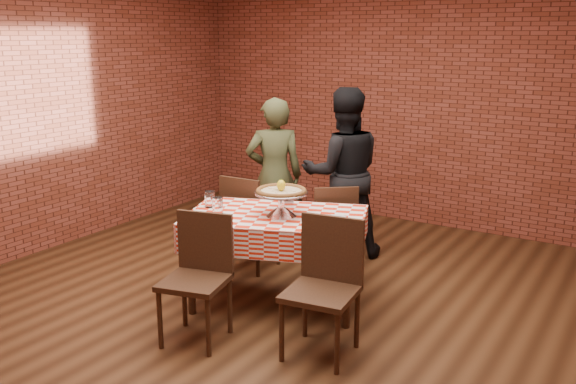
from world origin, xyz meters
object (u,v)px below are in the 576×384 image
(table, at_px, (276,259))
(chair_near_right, at_px, (321,291))
(condiment_caddy, at_px, (288,198))
(chair_far_right, at_px, (332,229))
(water_glass_left, at_px, (218,206))
(diner_olive, at_px, (274,176))
(diner_black, at_px, (343,173))
(chair_near_left, at_px, (194,281))
(pizza_stand, at_px, (281,204))
(water_glass_right, at_px, (210,199))
(pizza, at_px, (281,191))
(chair_far_left, at_px, (252,221))

(table, height_order, chair_near_right, chair_near_right)
(condiment_caddy, distance_m, chair_far_right, 0.66)
(water_glass_left, xyz_separation_m, chair_near_right, (1.11, -0.32, -0.36))
(diner_olive, bearing_deg, diner_black, 164.51)
(condiment_caddy, height_order, chair_near_left, chair_near_left)
(table, distance_m, condiment_caddy, 0.53)
(condiment_caddy, bearing_deg, chair_near_left, -120.05)
(pizza_stand, bearing_deg, condiment_caddy, 111.44)
(condiment_caddy, xyz_separation_m, diner_black, (-0.03, 1.06, 0.01))
(pizza_stand, height_order, water_glass_right, pizza_stand)
(table, height_order, water_glass_left, water_glass_left)
(water_glass_right, relative_size, chair_near_left, 0.15)
(pizza, distance_m, water_glass_left, 0.52)
(condiment_caddy, relative_size, diner_black, 0.08)
(pizza, bearing_deg, pizza_stand, 0.00)
(water_glass_left, relative_size, chair_near_right, 0.14)
(condiment_caddy, relative_size, chair_near_right, 0.14)
(table, xyz_separation_m, pizza_stand, (0.06, -0.02, 0.48))
(condiment_caddy, relative_size, diner_olive, 0.08)
(chair_far_left, distance_m, diner_black, 1.02)
(water_glass_left, height_order, chair_near_left, chair_near_left)
(water_glass_right, distance_m, diner_black, 1.52)
(chair_near_left, bearing_deg, chair_near_right, 5.20)
(water_glass_left, xyz_separation_m, condiment_caddy, (0.34, 0.51, -0.00))
(chair_far_left, bearing_deg, chair_near_left, 107.70)
(pizza_stand, relative_size, pizza, 1.09)
(condiment_caddy, height_order, diner_black, diner_black)
(water_glass_left, bearing_deg, water_glass_right, 144.98)
(condiment_caddy, xyz_separation_m, chair_far_left, (-0.58, 0.29, -0.37))
(diner_olive, bearing_deg, chair_near_left, 69.40)
(chair_near_left, height_order, diner_olive, diner_olive)
(chair_far_right, xyz_separation_m, diner_black, (-0.18, 0.54, 0.40))
(condiment_caddy, height_order, chair_far_left, chair_far_left)
(pizza, relative_size, chair_near_right, 0.42)
(water_glass_left, distance_m, diner_black, 1.60)
(water_glass_right, distance_m, diner_olive, 1.20)
(chair_far_right, bearing_deg, condiment_caddy, 35.69)
(table, relative_size, diner_olive, 0.89)
(pizza, xyz_separation_m, diner_black, (-0.15, 1.34, -0.12))
(chair_near_right, bearing_deg, table, 135.09)
(table, bearing_deg, chair_far_left, 138.72)
(pizza_stand, distance_m, water_glass_right, 0.64)
(water_glass_right, relative_size, chair_far_left, 0.15)
(chair_far_left, bearing_deg, water_glass_right, 93.19)
(water_glass_left, relative_size, diner_black, 0.08)
(pizza_stand, xyz_separation_m, chair_far_right, (0.03, 0.81, -0.42))
(chair_near_right, height_order, diner_olive, diner_olive)
(chair_near_left, bearing_deg, water_glass_left, 99.18)
(water_glass_left, relative_size, water_glass_right, 1.00)
(condiment_caddy, xyz_separation_m, diner_olive, (-0.66, 0.80, -0.05))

